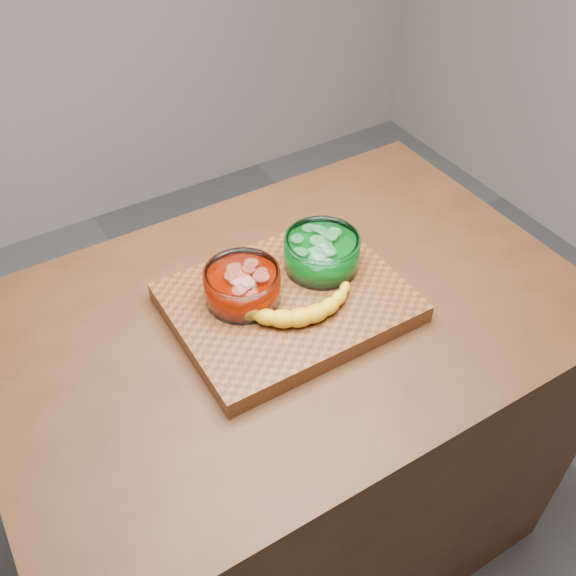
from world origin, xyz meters
TOP-DOWN VIEW (x-y plane):
  - ground at (0.00, 0.00)m, footprint 3.50×3.50m
  - counter at (0.00, 0.00)m, footprint 1.20×0.80m
  - cutting_board at (0.00, 0.00)m, footprint 0.45×0.35m
  - bowl_red at (-0.08, 0.04)m, footprint 0.15×0.15m
  - bowl_green at (0.10, 0.04)m, footprint 0.15×0.15m
  - banana at (-0.00, -0.04)m, footprint 0.26×0.15m

SIDE VIEW (x-z plane):
  - ground at x=0.00m, z-range 0.00..0.00m
  - counter at x=0.00m, z-range 0.00..0.90m
  - cutting_board at x=0.00m, z-range 0.90..0.94m
  - banana at x=0.00m, z-range 0.94..0.98m
  - bowl_red at x=-0.08m, z-range 0.94..1.01m
  - bowl_green at x=0.10m, z-range 0.94..1.01m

